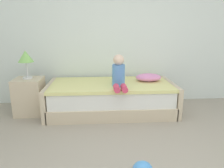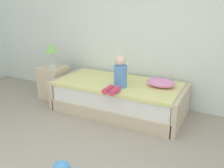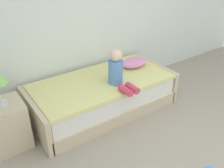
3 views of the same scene
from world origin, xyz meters
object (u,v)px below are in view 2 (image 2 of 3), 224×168
object	(u,v)px
table_lamp	(51,49)
child_figure	(119,75)
pillow	(161,83)
nightstand	(54,82)
bed	(119,97)

from	to	relation	value
table_lamp	child_figure	world-z (taller)	table_lamp
child_figure	pillow	bearing A→B (deg)	30.93
nightstand	table_lamp	world-z (taller)	table_lamp
bed	child_figure	distance (m)	0.52
bed	pillow	world-z (taller)	pillow
child_figure	bed	bearing A→B (deg)	115.17
table_lamp	child_figure	xyz separation A→B (m)	(1.46, -0.22, -0.23)
table_lamp	bed	bearing A→B (deg)	0.15
nightstand	table_lamp	xyz separation A→B (m)	(0.00, 0.00, 0.64)
pillow	table_lamp	bearing A→B (deg)	-177.04
nightstand	child_figure	world-z (taller)	child_figure
nightstand	pillow	xyz separation A→B (m)	(2.01, 0.10, 0.26)
bed	nightstand	size ratio (longest dim) A/B	3.52
table_lamp	pillow	xyz separation A→B (m)	(2.01, 0.10, -0.37)
pillow	child_figure	bearing A→B (deg)	-149.07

